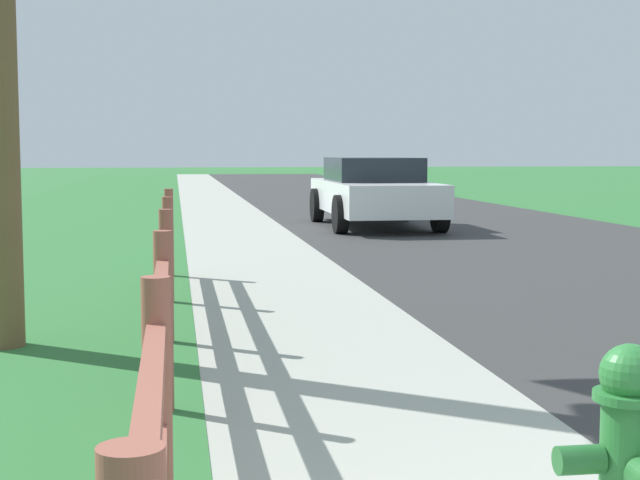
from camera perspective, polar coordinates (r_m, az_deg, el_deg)
ground_plane at (r=27.01m, az=-4.12°, el=2.12°), size 120.00×120.00×0.00m
road_asphalt at (r=29.47m, az=2.37°, el=2.41°), size 7.00×66.00×0.01m
curb_concrete at (r=28.94m, az=-10.38°, el=2.27°), size 6.00×66.00×0.01m
grass_verge at (r=29.02m, az=-13.34°, el=2.23°), size 5.00×66.00×0.00m
fire_hydrant at (r=3.95m, az=18.11°, el=-11.64°), size 0.58×0.48×0.79m
rail_fence at (r=6.64m, az=-9.27°, el=-2.60°), size 0.11×10.30×1.07m
parked_suv_white at (r=19.20m, az=3.25°, el=2.95°), size 2.13×4.85×1.39m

